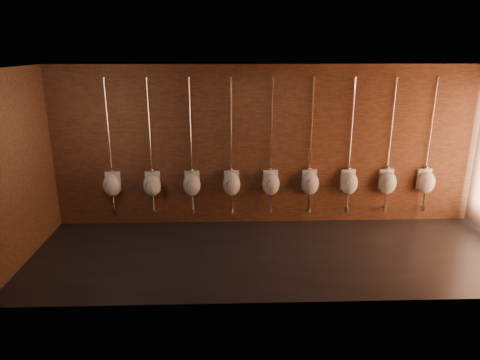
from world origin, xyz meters
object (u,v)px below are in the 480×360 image
object	(u,v)px
urinal_2	(192,184)
urinal_8	(426,181)
urinal_6	(349,182)
urinal_1	(152,184)
urinal_5	(310,183)
urinal_0	(112,185)
urinal_4	(271,183)
urinal_7	(388,182)
urinal_3	(231,183)

from	to	relation	value
urinal_2	urinal_8	size ratio (longest dim) A/B	1.00
urinal_2	urinal_6	xyz separation A→B (m)	(3.18, 0.00, 0.00)
urinal_1	urinal_8	xyz separation A→B (m)	(5.56, 0.00, 0.00)
urinal_2	urinal_5	bearing A→B (deg)	0.00
urinal_0	urinal_1	distance (m)	0.79
urinal_4	urinal_5	world-z (taller)	same
urinal_8	urinal_4	bearing A→B (deg)	180.00
urinal_4	urinal_0	bearing A→B (deg)	180.00
urinal_4	urinal_7	xyz separation A→B (m)	(2.38, 0.00, 0.00)
urinal_1	urinal_4	xyz separation A→B (m)	(2.38, 0.00, 0.00)
urinal_5	urinal_2	bearing A→B (deg)	180.00
urinal_3	urinal_2	bearing A→B (deg)	180.00
urinal_7	urinal_3	bearing A→B (deg)	180.00
urinal_2	urinal_7	size ratio (longest dim) A/B	1.00
urinal_1	urinal_7	size ratio (longest dim) A/B	1.00
urinal_5	urinal_7	xyz separation A→B (m)	(1.59, 0.00, 0.00)
urinal_0	urinal_5	bearing A→B (deg)	0.00
urinal_0	urinal_4	distance (m)	3.18
urinal_4	urinal_1	bearing A→B (deg)	180.00
urinal_3	urinal_7	bearing A→B (deg)	0.00
urinal_2	urinal_3	world-z (taller)	same
urinal_0	urinal_1	world-z (taller)	same
urinal_0	urinal_7	bearing A→B (deg)	0.00
urinal_5	urinal_7	size ratio (longest dim) A/B	1.00
urinal_2	urinal_4	world-z (taller)	same
urinal_5	urinal_3	bearing A→B (deg)	180.00
urinal_1	urinal_6	bearing A→B (deg)	0.00
urinal_1	urinal_7	world-z (taller)	same
urinal_1	urinal_5	distance (m)	3.18
urinal_3	urinal_7	size ratio (longest dim) A/B	1.00
urinal_3	urinal_8	distance (m)	3.97
urinal_1	urinal_8	size ratio (longest dim) A/B	1.00
urinal_3	urinal_5	size ratio (longest dim) A/B	1.00
urinal_2	urinal_6	distance (m)	3.18
urinal_3	urinal_0	bearing A→B (deg)	180.00
urinal_2	urinal_3	size ratio (longest dim) A/B	1.00
urinal_2	urinal_1	bearing A→B (deg)	180.00
urinal_2	urinal_3	xyz separation A→B (m)	(0.79, 0.00, 0.00)
urinal_2	urinal_3	distance (m)	0.79
urinal_5	urinal_6	bearing A→B (deg)	0.00
urinal_1	urinal_7	distance (m)	4.77
urinal_6	urinal_0	bearing A→B (deg)	180.00
urinal_3	urinal_6	xyz separation A→B (m)	(2.38, 0.00, 0.00)
urinal_6	urinal_7	bearing A→B (deg)	0.00
urinal_0	urinal_4	bearing A→B (deg)	0.00
urinal_0	urinal_3	world-z (taller)	same
urinal_1	urinal_3	bearing A→B (deg)	0.00
urinal_1	urinal_3	distance (m)	1.59
urinal_2	urinal_4	distance (m)	1.59
urinal_1	urinal_2	size ratio (longest dim) A/B	1.00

